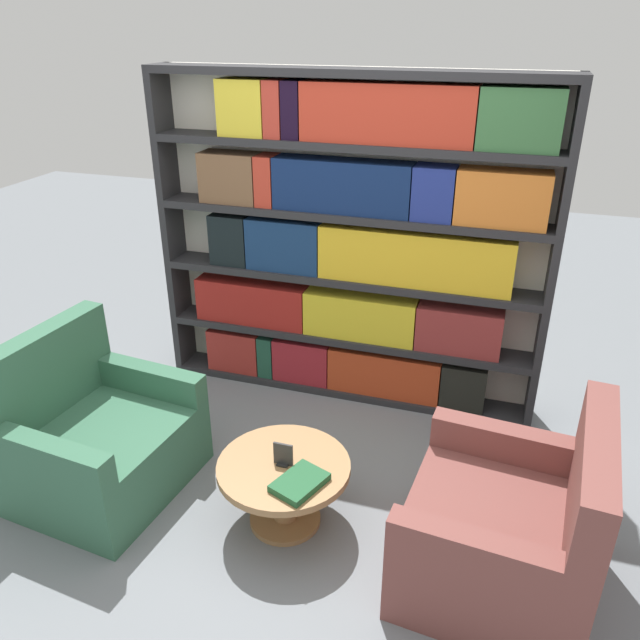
% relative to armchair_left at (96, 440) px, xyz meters
% --- Properties ---
extents(ground_plane, '(14.00, 14.00, 0.00)m').
position_rel_armchair_left_xyz_m(ground_plane, '(1.10, -0.04, -0.30)').
color(ground_plane, slate).
extents(bookshelf, '(2.66, 0.30, 2.24)m').
position_rel_armchair_left_xyz_m(bookshelf, '(1.13, 1.46, 0.81)').
color(bookshelf, silver).
rests_on(bookshelf, ground_plane).
extents(armchair_left, '(0.94, 1.02, 0.93)m').
position_rel_armchair_left_xyz_m(armchair_left, '(0.00, 0.00, 0.00)').
color(armchair_left, '#336047').
rests_on(armchair_left, ground_plane).
extents(armchair_right, '(0.93, 1.01, 0.93)m').
position_rel_armchair_left_xyz_m(armchair_right, '(2.30, -0.01, 0.00)').
color(armchair_right, brown).
rests_on(armchair_right, ground_plane).
extents(coffee_table, '(0.71, 0.71, 0.39)m').
position_rel_armchair_left_xyz_m(coffee_table, '(1.15, 0.03, -0.02)').
color(coffee_table, olive).
rests_on(coffee_table, ground_plane).
extents(table_sign, '(0.11, 0.06, 0.13)m').
position_rel_armchair_left_xyz_m(table_sign, '(1.15, 0.03, 0.14)').
color(table_sign, black).
rests_on(table_sign, coffee_table).
extents(stray_book, '(0.27, 0.32, 0.04)m').
position_rel_armchair_left_xyz_m(stray_book, '(1.29, -0.11, 0.11)').
color(stray_book, '#1E512D').
rests_on(stray_book, coffee_table).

